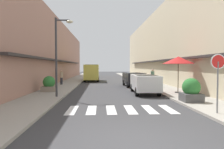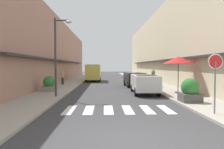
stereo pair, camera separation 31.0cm
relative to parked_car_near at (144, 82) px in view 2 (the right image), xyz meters
The scene contains 17 objects.
ground_plane 10.70m from the parked_car_near, 103.12° to the left, with size 114.30×114.30×0.00m, color #38383A.
sidewalk_left 12.70m from the parked_car_near, 124.99° to the left, with size 2.75×72.74×0.12m, color #9E998E.
sidewalk_right 10.69m from the parked_car_near, 76.84° to the left, with size 2.75×72.74×0.12m, color #9E998E.
building_row_left 16.65m from the parked_car_near, 132.92° to the left, with size 5.50×48.76×8.10m.
building_row_right 14.06m from the parked_car_near, 62.25° to the left, with size 5.50×48.76×9.51m.
crosswalk 6.48m from the parked_car_near, 112.14° to the right, with size 5.20×2.20×0.01m.
parked_car_near is the anchor object (origin of this frame).
parked_car_mid 5.73m from the parked_car_near, 90.00° to the left, with size 1.93×4.23×1.47m.
delivery_van 14.68m from the parked_car_near, 108.62° to the left, with size 2.02×5.40×2.37m.
round_street_sign 7.71m from the parked_car_near, 77.84° to the right, with size 0.65×0.07×2.54m.
street_lamp 6.91m from the parked_car_near, 161.52° to the right, with size 1.19×0.28×5.20m.
cafe_umbrella 3.02m from the parked_car_near, ahead, with size 2.39×2.39×2.76m.
planter_corner 4.79m from the parked_car_near, 68.31° to the right, with size 1.08×1.08×1.34m.
planter_midblock 7.64m from the parked_car_near, behind, with size 1.09×1.09×1.23m.
planter_far 7.46m from the parked_car_near, 75.06° to the left, with size 0.95×0.95×1.15m.
pedestrian_walking_near 4.46m from the parked_car_near, 68.34° to the left, with size 0.34×0.34×1.76m.
pedestrian_walking_far 10.72m from the parked_car_near, 136.43° to the left, with size 0.34×0.34×1.56m.
Camera 2 is at (-0.65, -5.84, 2.14)m, focal length 33.97 mm.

